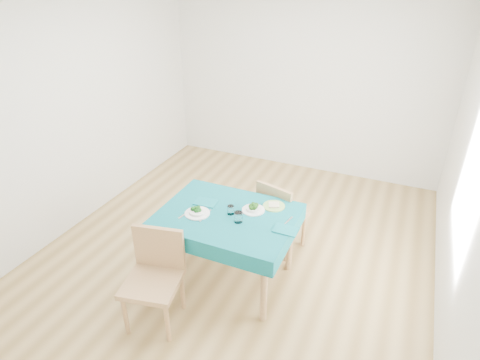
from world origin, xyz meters
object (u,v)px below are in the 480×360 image
at_px(table, 228,247).
at_px(side_plate, 274,206).
at_px(bowl_far, 253,208).
at_px(bowl_near, 197,211).
at_px(chair_near, 150,271).
at_px(chair_far, 284,207).

distance_m(table, side_plate, 0.60).
bearing_deg(bowl_far, bowl_near, -149.98).
xyz_separation_m(chair_near, chair_far, (0.67, 1.44, -0.04)).
bearing_deg(bowl_near, bowl_far, 30.02).
height_order(table, chair_far, chair_far).
relative_size(table, side_plate, 5.91).
bearing_deg(side_plate, bowl_far, -136.13).
xyz_separation_m(chair_far, bowl_near, (-0.58, -0.80, 0.27)).
bearing_deg(bowl_near, table, 22.83).
bearing_deg(side_plate, chair_near, -123.43).
bearing_deg(bowl_near, chair_far, 53.96).
relative_size(table, chair_far, 1.18).
xyz_separation_m(bowl_near, side_plate, (0.60, 0.41, -0.03)).
distance_m(chair_far, bowl_far, 0.61).
xyz_separation_m(chair_near, side_plate, (0.69, 1.05, 0.20)).
distance_m(chair_far, side_plate, 0.46).
bearing_deg(chair_far, table, 80.77).
bearing_deg(chair_near, chair_far, 53.31).
bearing_deg(table, chair_near, -114.62).
height_order(table, bowl_far, bowl_far).
relative_size(chair_near, bowl_far, 5.29).
height_order(chair_near, chair_far, chair_near).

